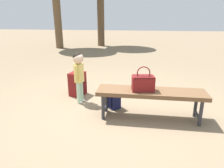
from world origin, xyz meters
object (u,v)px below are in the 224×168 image
at_px(park_bench, 151,94).
at_px(backpack_large, 77,82).
at_px(backpack_small, 113,97).
at_px(handbag, 143,83).
at_px(child_standing, 79,70).

height_order(park_bench, backpack_large, backpack_large).
distance_m(park_bench, backpack_large, 1.59).
distance_m(park_bench, backpack_small, 0.70).
relative_size(handbag, backpack_large, 0.70).
bearing_deg(child_standing, backpack_large, -66.55).
xyz_separation_m(park_bench, child_standing, (1.23, -0.43, 0.21)).
relative_size(child_standing, backpack_large, 1.72).
height_order(park_bench, child_standing, child_standing).
xyz_separation_m(handbag, child_standing, (1.11, -0.45, 0.03)).
distance_m(handbag, backpack_large, 1.53).
distance_m(child_standing, backpack_small, 0.77).
relative_size(park_bench, child_standing, 1.76).
bearing_deg(park_bench, child_standing, -19.35).
relative_size(child_standing, backpack_small, 2.42).
xyz_separation_m(handbag, backpack_large, (1.26, -0.80, -0.31)).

